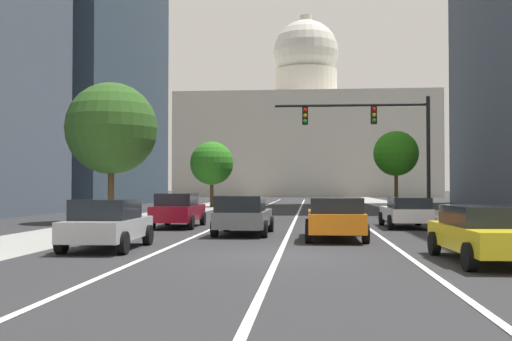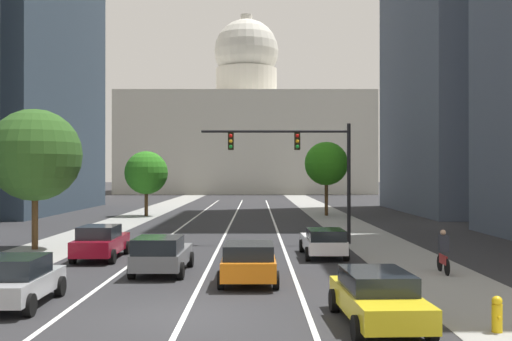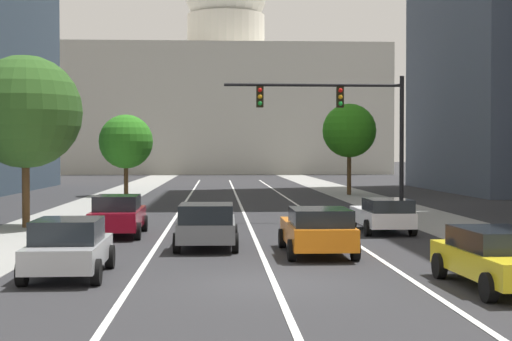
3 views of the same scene
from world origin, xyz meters
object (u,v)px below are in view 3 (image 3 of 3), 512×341
object	(u,v)px
car_orange	(317,230)
traffic_signal_mast	(346,115)
car_white	(383,214)
street_tree_mid_left	(25,112)
capitol_building	(226,102)
car_silver	(69,247)
car_yellow	(498,257)
car_gray	(207,225)
street_tree_near_left	(126,142)
street_tree_far_right	(349,131)
car_crimson	(118,215)

from	to	relation	value
car_orange	traffic_signal_mast	size ratio (longest dim) A/B	0.57
car_white	traffic_signal_mast	size ratio (longest dim) A/B	0.54
traffic_signal_mast	street_tree_mid_left	bearing A→B (deg)	-169.91
street_tree_mid_left	car_white	bearing A→B (deg)	-11.02
capitol_building	street_tree_mid_left	xyz separation A→B (m)	(-9.42, -92.56, -6.54)
car_orange	car_silver	size ratio (longest dim) A/B	1.16
capitol_building	car_yellow	distance (m)	108.59
car_gray	car_silver	world-z (taller)	car_gray
capitol_building	street_tree_near_left	size ratio (longest dim) A/B	8.11
traffic_signal_mast	car_silver	bearing A→B (deg)	-121.63
car_yellow	car_orange	bearing A→B (deg)	26.61
capitol_building	car_white	size ratio (longest dim) A/B	10.77
street_tree_far_right	capitol_building	bearing A→B (deg)	97.11
street_tree_near_left	car_gray	bearing A→B (deg)	-78.63
traffic_signal_mast	car_crimson	bearing A→B (deg)	-148.41
street_tree_far_right	car_silver	bearing A→B (deg)	-109.79
car_gray	car_white	distance (m)	8.30
capitol_building	car_gray	distance (m)	100.65
capitol_building	car_crimson	size ratio (longest dim) A/B	10.45
capitol_building	car_silver	size ratio (longest dim) A/B	11.86
car_white	street_tree_far_right	xyz separation A→B (m)	(3.34, 27.47, 4.06)
car_white	street_tree_mid_left	size ratio (longest dim) A/B	0.62
car_orange	traffic_signal_mast	world-z (taller)	traffic_signal_mast
capitol_building	traffic_signal_mast	distance (m)	90.43
traffic_signal_mast	street_tree_mid_left	world-z (taller)	street_tree_mid_left
traffic_signal_mast	street_tree_near_left	distance (m)	24.94
car_orange	street_tree_far_right	world-z (taller)	street_tree_far_right
car_silver	street_tree_far_right	distance (m)	40.40
capitol_building	car_white	bearing A→B (deg)	-86.92
street_tree_near_left	car_orange	bearing A→B (deg)	-73.63
car_yellow	car_silver	bearing A→B (deg)	75.46
car_orange	street_tree_mid_left	world-z (taller)	street_tree_mid_left
car_yellow	car_white	xyz separation A→B (m)	(0.01, 12.54, -0.01)
street_tree_mid_left	street_tree_far_right	bearing A→B (deg)	53.99
street_tree_far_right	car_yellow	bearing A→B (deg)	-94.78
capitol_building	car_white	xyz separation A→B (m)	(5.14, -95.40, -10.67)
capitol_building	car_orange	distance (m)	102.38
car_yellow	car_silver	size ratio (longest dim) A/B	1.16
street_tree_near_left	street_tree_mid_left	bearing A→B (deg)	-93.27
capitol_building	car_white	distance (m)	96.13
capitol_building	car_orange	size ratio (longest dim) A/B	10.23
car_orange	car_gray	bearing A→B (deg)	62.92
car_gray	street_tree_far_right	distance (m)	33.96
traffic_signal_mast	street_tree_near_left	bearing A→B (deg)	120.31
car_yellow	street_tree_near_left	size ratio (longest dim) A/B	0.79
car_yellow	street_tree_mid_left	bearing A→B (deg)	40.87
street_tree_mid_left	car_silver	bearing A→B (deg)	-72.00
car_crimson	street_tree_mid_left	bearing A→B (deg)	50.40
traffic_signal_mast	street_tree_mid_left	size ratio (longest dim) A/B	1.15
capitol_building	street_tree_mid_left	bearing A→B (deg)	-95.81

